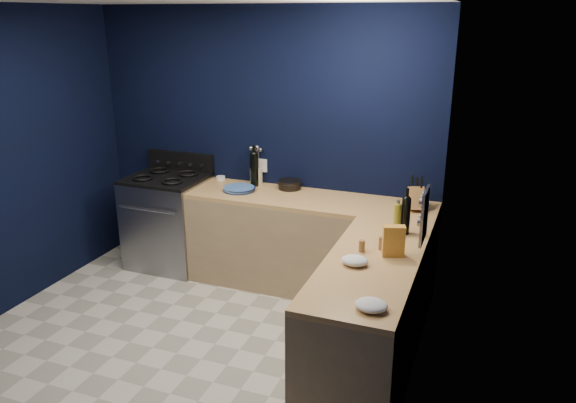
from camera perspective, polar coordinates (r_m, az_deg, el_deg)
The scene contains 26 objects.
floor at distance 4.58m, azimuth -11.35°, elevation -15.12°, with size 3.50×3.50×0.02m, color beige.
wall_back at distance 5.51m, azimuth -2.55°, elevation 5.98°, with size 3.50×0.02×2.60m, color black.
wall_right at distance 3.41m, azimuth 13.15°, elevation -2.56°, with size 0.02×3.50×2.60m, color black.
cab_back at distance 5.28m, azimuth 2.19°, elevation -4.52°, with size 2.30×0.63×0.86m, color tan.
top_back at distance 5.12m, azimuth 2.25°, elevation 0.12°, with size 2.30×0.63×0.04m, color #9B6C3A.
cab_right at distance 4.09m, azimuth 8.23°, elevation -12.06°, with size 0.63×1.67×0.86m, color tan.
top_right at distance 3.88m, azimuth 8.54°, elevation -6.33°, with size 0.63×1.67×0.04m, color #9B6C3A.
gas_range at distance 5.89m, azimuth -12.11°, elevation -2.12°, with size 0.76×0.66×0.92m, color gray.
oven_door at distance 5.65m, azimuth -13.81°, elevation -3.26°, with size 0.59×0.02×0.42m, color black.
cooktop at distance 5.74m, azimuth -12.43°, elevation 2.32°, with size 0.76×0.66×0.03m, color black.
backguard at distance 5.95m, azimuth -10.94°, elevation 4.06°, with size 0.76×0.06×0.20m, color black.
spice_panel at distance 3.97m, azimuth 13.81°, elevation -1.43°, with size 0.02×0.28×0.38m, color gray.
wall_outlet at distance 5.54m, azimuth -2.61°, elevation 3.72°, with size 0.09×0.02×0.13m, color white.
plate_stack at distance 5.34m, azimuth -5.05°, elevation 1.30°, with size 0.30×0.30×0.04m, color #34548D.
ramekin at distance 5.73m, azimuth -6.92°, elevation 2.42°, with size 0.09×0.09×0.04m, color white.
utensil_crock at distance 5.54m, azimuth -3.27°, elevation 2.62°, with size 0.12×0.12×0.16m, color beige.
wine_bottle_back at distance 5.45m, azimuth -3.47°, elevation 3.25°, with size 0.08×0.08×0.32m, color black.
lemon_basket at distance 5.38m, azimuth 0.18°, elevation 1.75°, with size 0.22×0.22×0.08m, color black.
knife_block at distance 4.92m, azimuth 12.96°, elevation 0.34°, with size 0.11×0.18×0.20m, color olive.
wine_bottle_right at distance 4.34m, azimuth 11.96°, elevation -1.48°, with size 0.07×0.07×0.28m, color black.
oil_bottle at distance 4.33m, azimuth 11.11°, elevation -1.78°, with size 0.06×0.06×0.24m, color olive.
spice_jar_near at distance 4.05m, azimuth 9.58°, elevation -4.25°, with size 0.04×0.04×0.10m, color olive.
spice_jar_far at distance 4.00m, azimuth 7.58°, elevation -4.53°, with size 0.04×0.04×0.09m, color olive.
crouton_bag at distance 3.94m, azimuth 10.76°, elevation -4.01°, with size 0.15×0.07×0.22m, color #C44729.
towel_front at distance 3.79m, azimuth 6.85°, elevation -6.03°, with size 0.18×0.15×0.06m, color white.
towel_end at distance 3.27m, azimuth 8.53°, elevation -10.45°, with size 0.19×0.17×0.06m, color white.
Camera 1 is at (2.14, -3.17, 2.51)m, focal length 34.69 mm.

